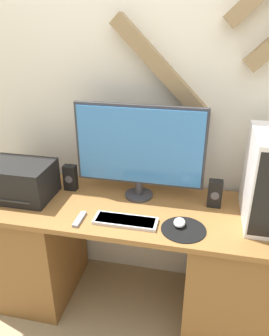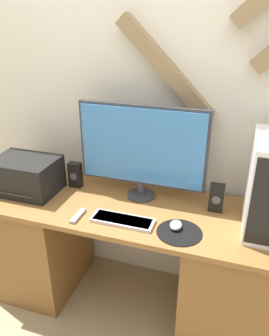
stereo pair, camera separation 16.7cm
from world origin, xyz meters
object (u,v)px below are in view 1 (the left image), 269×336
keyboard (126,221)px  speaker_left (70,178)px  remote_control (79,219)px  monitor (139,148)px  speaker_right (215,194)px  mouse (179,223)px  computer_tower (267,178)px  printer (20,180)px

keyboard → speaker_left: speaker_left is taller
speaker_left → remote_control: speaker_left is taller
monitor → speaker_right: monitor is taller
mouse → computer_tower: size_ratio=0.17×
speaker_left → remote_control: bearing=-61.0°
remote_control → printer: bearing=158.3°
speaker_left → speaker_right: same height
monitor → keyboard: size_ratio=2.22×
computer_tower → printer: size_ratio=1.24×
computer_tower → monitor: bearing=171.6°
computer_tower → speaker_left: computer_tower is taller
keyboard → mouse: bearing=5.4°
computer_tower → speaker_left: size_ratio=2.96×
mouse → speaker_left: size_ratio=0.50×
speaker_right → remote_control: (-0.70, -0.30, -0.07)m
keyboard → printer: bearing=168.4°
mouse → monitor: bearing=135.2°
monitor → keyboard: (-0.01, -0.29, -0.30)m
keyboard → computer_tower: computer_tower is taller
monitor → speaker_right: 0.50m
keyboard → computer_tower: 0.76m
speaker_right → remote_control: 0.77m
speaker_left → monitor: bearing=1.3°
speaker_left → computer_tower: bearing=-4.6°
mouse → speaker_left: 0.75m
keyboard → speaker_left: 0.51m
speaker_right → keyboard: bearing=-149.4°
monitor → computer_tower: (0.68, -0.10, -0.07)m
printer → remote_control: (0.44, -0.17, -0.10)m
computer_tower → keyboard: bearing=-164.5°
monitor → remote_control: size_ratio=5.39×
keyboard → speaker_left: (-0.42, 0.28, 0.07)m
mouse → computer_tower: 0.50m
monitor → speaker_left: size_ratio=4.59×
keyboard → printer: 0.70m
monitor → keyboard: 0.42m
monitor → remote_control: monitor is taller
mouse → computer_tower: computer_tower is taller
computer_tower → speaker_right: bearing=162.3°
computer_tower → printer: bearing=-177.8°
mouse → remote_control: bearing=-173.4°
keyboard → speaker_right: size_ratio=2.07×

